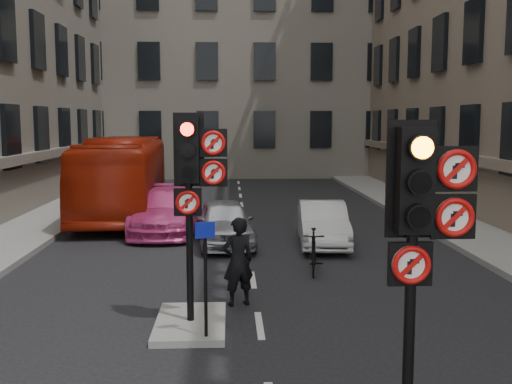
{
  "coord_description": "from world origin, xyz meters",
  "views": [
    {
      "loc": [
        -0.51,
        -5.09,
        3.57
      ],
      "look_at": [
        -0.15,
        2.96,
        2.6
      ],
      "focal_mm": 42.0,
      "sensor_mm": 36.0,
      "label": 1
    }
  ],
  "objects": [
    {
      "name": "pavement_right",
      "position": [
        7.2,
        12.0,
        0.08
      ],
      "size": [
        3.0,
        50.0,
        0.16
      ],
      "primitive_type": "cube",
      "color": "gray",
      "rests_on": "ground"
    },
    {
      "name": "centre_island",
      "position": [
        -1.2,
        5.0,
        0.06
      ],
      "size": [
        1.2,
        2.0,
        0.12
      ],
      "primitive_type": "cube",
      "color": "gray",
      "rests_on": "ground"
    },
    {
      "name": "building_far",
      "position": [
        0.0,
        38.0,
        10.0
      ],
      "size": [
        30.0,
        14.0,
        20.0
      ],
      "primitive_type": "cube",
      "color": "gray",
      "rests_on": "ground"
    },
    {
      "name": "signal_near",
      "position": [
        1.49,
        0.99,
        2.58
      ],
      "size": [
        0.91,
        0.4,
        3.58
      ],
      "color": "black",
      "rests_on": "ground"
    },
    {
      "name": "signal_far",
      "position": [
        -1.11,
        4.99,
        2.7
      ],
      "size": [
        0.91,
        0.4,
        3.58
      ],
      "color": "black",
      "rests_on": "centre_island"
    },
    {
      "name": "car_silver",
      "position": [
        -0.66,
        11.85,
        0.65
      ],
      "size": [
        1.89,
        3.94,
        1.3
      ],
      "primitive_type": "imported",
      "rotation": [
        0.0,
        0.0,
        0.1
      ],
      "color": "#A4A5AB",
      "rests_on": "ground"
    },
    {
      "name": "car_white",
      "position": [
        2.15,
        11.69,
        0.62
      ],
      "size": [
        1.57,
        3.82,
        1.23
      ],
      "primitive_type": "imported",
      "rotation": [
        0.0,
        0.0,
        -0.07
      ],
      "color": "silver",
      "rests_on": "ground"
    },
    {
      "name": "car_pink",
      "position": [
        -2.5,
        13.86,
        0.69
      ],
      "size": [
        2.15,
        4.87,
        1.39
      ],
      "primitive_type": "imported",
      "rotation": [
        0.0,
        0.0,
        -0.04
      ],
      "color": "#D43E85",
      "rests_on": "ground"
    },
    {
      "name": "bus_red",
      "position": [
        -4.5,
        17.65,
        1.47
      ],
      "size": [
        3.02,
        10.64,
        2.93
      ],
      "primitive_type": "imported",
      "rotation": [
        0.0,
        0.0,
        0.05
      ],
      "color": "#9B1D0B",
      "rests_on": "ground"
    },
    {
      "name": "motorcycle",
      "position": [
        1.45,
        8.62,
        0.51
      ],
      "size": [
        0.7,
        1.73,
        1.01
      ],
      "primitive_type": "imported",
      "rotation": [
        0.0,
        0.0,
        -0.14
      ],
      "color": "black",
      "rests_on": "ground"
    },
    {
      "name": "motorcyclist",
      "position": [
        -0.36,
        6.18,
        0.86
      ],
      "size": [
        0.74,
        0.61,
        1.73
      ],
      "primitive_type": "imported",
      "rotation": [
        0.0,
        0.0,
        3.52
      ],
      "color": "black",
      "rests_on": "ground"
    },
    {
      "name": "info_sign",
      "position": [
        -0.9,
        4.18,
        1.33
      ],
      "size": [
        0.31,
        0.14,
        1.87
      ],
      "rotation": [
        0.0,
        0.0,
        0.35
      ],
      "color": "black",
      "rests_on": "centre_island"
    }
  ]
}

